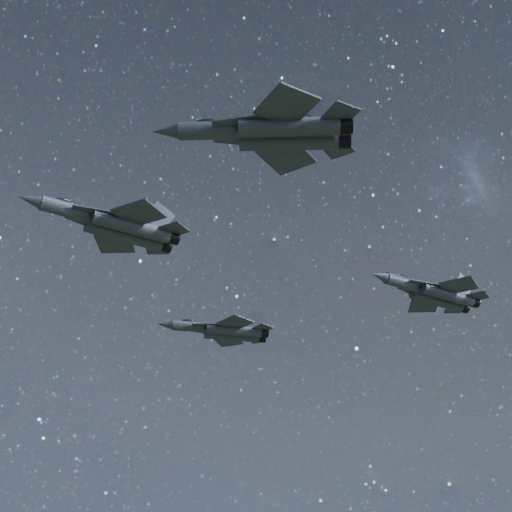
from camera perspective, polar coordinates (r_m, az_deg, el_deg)
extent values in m
cylinder|color=#32353F|center=(83.91, -12.92, 3.12)|extent=(7.73, 3.92, 1.61)
cone|color=#32353F|center=(82.98, -16.15, 3.97)|extent=(2.80, 2.15, 1.44)
ellipsoid|color=black|center=(84.06, -13.66, 3.78)|extent=(2.67, 1.80, 0.79)
cube|color=#32353F|center=(85.21, -9.53, 2.17)|extent=(8.50, 4.13, 1.34)
cylinder|color=#32353F|center=(84.25, -9.04, 2.15)|extent=(8.71, 4.25, 1.61)
cylinder|color=#32353F|center=(85.93, -9.55, 1.53)|extent=(8.71, 4.25, 1.61)
cylinder|color=black|center=(85.72, -6.11, 1.35)|extent=(1.74, 1.83, 1.48)
cylinder|color=black|center=(87.37, -6.67, 0.76)|extent=(1.74, 1.83, 1.48)
cube|color=#32353F|center=(83.13, -11.42, 3.17)|extent=(5.45, 1.81, 0.12)
cube|color=#32353F|center=(85.42, -12.05, 2.30)|extent=(5.22, 3.61, 0.12)
cube|color=#32353F|center=(82.31, -8.52, 3.08)|extent=(5.90, 5.84, 0.21)
cube|color=#32353F|center=(88.01, -10.25, 0.97)|extent=(4.84, 5.22, 0.21)
cube|color=#32353F|center=(84.62, -5.98, 1.94)|extent=(3.50, 3.48, 0.15)
cube|color=#32353F|center=(88.42, -7.26, 0.57)|extent=(2.84, 3.00, 0.15)
cube|color=#32353F|center=(85.95, -7.03, 2.84)|extent=(3.52, 1.01, 3.66)
cube|color=#32353F|center=(88.00, -7.70, 2.07)|extent=(3.36, 1.55, 3.66)
cylinder|color=#32353F|center=(108.10, -4.36, -5.17)|extent=(6.72, 1.43, 1.42)
cone|color=#32353F|center=(107.73, -6.66, -4.97)|extent=(2.18, 1.28, 1.27)
ellipsoid|color=black|center=(108.27, -4.92, -4.79)|extent=(2.16, 0.96, 0.70)
cube|color=#32353F|center=(108.68, -1.88, -5.40)|extent=(7.45, 1.38, 1.18)
cylinder|color=#32353F|center=(107.75, -1.61, -5.43)|extent=(7.63, 1.43, 1.42)
cylinder|color=#32353F|center=(109.40, -1.78, -5.80)|extent=(7.63, 1.43, 1.42)
cylinder|color=black|center=(108.47, 0.57, -5.60)|extent=(1.18, 1.31, 1.31)
cylinder|color=black|center=(110.11, 0.38, -5.97)|extent=(1.18, 1.31, 1.31)
cube|color=#32353F|center=(107.13, -3.40, -5.04)|extent=(4.83, 1.89, 0.11)
cube|color=#32353F|center=(109.36, -3.59, -5.55)|extent=(4.83, 1.87, 0.11)
cube|color=#32353F|center=(105.83, -1.50, -4.87)|extent=(4.99, 5.14, 0.18)
cube|color=#32353F|center=(111.42, -2.06, -6.14)|extent=(5.00, 5.14, 0.18)
cube|color=#32353F|center=(107.42, 0.51, -5.25)|extent=(2.94, 3.01, 0.14)
cube|color=#32353F|center=(111.18, 0.07, -6.10)|extent=(2.95, 3.01, 0.14)
cube|color=#32353F|center=(108.68, -0.21, -4.66)|extent=(3.16, 0.41, 3.23)
cube|color=#32353F|center=(110.72, -0.44, -5.13)|extent=(3.16, 0.40, 3.23)
cylinder|color=#32353F|center=(73.23, -2.46, 9.11)|extent=(8.27, 3.48, 1.71)
cone|color=#32353F|center=(73.75, -6.58, 8.99)|extent=(2.90, 2.08, 1.53)
ellipsoid|color=black|center=(73.83, -3.48, 9.59)|extent=(2.79, 1.70, 0.84)
cube|color=#32353F|center=(73.06, 2.05, 9.15)|extent=(9.11, 3.62, 1.42)
cylinder|color=#32353F|center=(71.90, 2.41, 9.38)|extent=(9.33, 3.73, 1.71)
cylinder|color=#32353F|center=(73.63, 2.40, 8.33)|extent=(9.33, 3.73, 1.71)
cylinder|color=black|center=(72.18, 6.46, 9.40)|extent=(1.74, 1.85, 1.57)
cylinder|color=black|center=(73.90, 6.34, 8.35)|extent=(1.74, 1.85, 1.57)
cube|color=#32353F|center=(71.89, -0.95, 9.78)|extent=(5.68, 3.41, 0.13)
cube|color=#32353F|center=(74.22, -0.86, 8.36)|extent=(5.73, 1.40, 0.13)
cube|color=#32353F|center=(69.99, 2.25, 10.85)|extent=(5.46, 5.80, 0.22)
cube|color=#32353F|center=(75.86, 2.21, 7.26)|extent=(6.26, 6.26, 0.22)
cube|color=#32353F|center=(71.17, 6.18, 10.25)|extent=(3.20, 3.35, 0.16)
cube|color=#32353F|center=(75.13, 5.92, 7.83)|extent=(3.70, 3.71, 0.16)
cube|color=#32353F|center=(73.13, 4.91, 10.81)|extent=(3.67, 1.32, 3.89)
cube|color=#32353F|center=(75.25, 4.81, 9.48)|extent=(3.80, 0.72, 3.89)
cylinder|color=#32353F|center=(95.37, 11.05, -2.04)|extent=(6.91, 3.51, 1.43)
cone|color=#32353F|center=(92.77, 8.96, -1.44)|extent=(2.50, 1.92, 1.29)
ellipsoid|color=black|center=(95.02, 10.50, -1.53)|extent=(2.38, 1.61, 0.71)
cube|color=#32353F|center=(98.30, 13.20, -2.68)|extent=(7.59, 3.69, 1.20)
cylinder|color=#32353F|center=(97.77, 13.74, -2.73)|extent=(7.78, 3.80, 1.43)
cylinder|color=#32353F|center=(98.96, 13.03, -3.14)|extent=(7.78, 3.80, 1.43)
cylinder|color=black|center=(100.53, 15.52, -3.24)|extent=(1.55, 1.63, 1.32)
cylinder|color=black|center=(101.69, 14.81, -3.64)|extent=(1.55, 1.63, 1.32)
cube|color=#32353F|center=(95.51, 12.29, -2.03)|extent=(4.87, 1.62, 0.11)
cube|color=#32353F|center=(97.15, 11.34, -2.61)|extent=(4.66, 3.23, 0.11)
cube|color=#32353F|center=(96.34, 14.52, -2.10)|extent=(5.27, 5.21, 0.18)
cube|color=#32353F|center=(100.36, 12.11, -3.51)|extent=(4.32, 4.66, 0.18)
cube|color=#32353F|center=(99.63, 15.83, -2.83)|extent=(3.12, 3.11, 0.14)
cube|color=#32353F|center=(102.28, 14.20, -3.76)|extent=(2.53, 2.68, 0.14)
cube|color=#32353F|center=(100.10, 14.84, -2.10)|extent=(3.15, 0.90, 3.27)
cube|color=#32353F|center=(101.55, 13.96, -2.62)|extent=(3.00, 1.39, 3.27)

